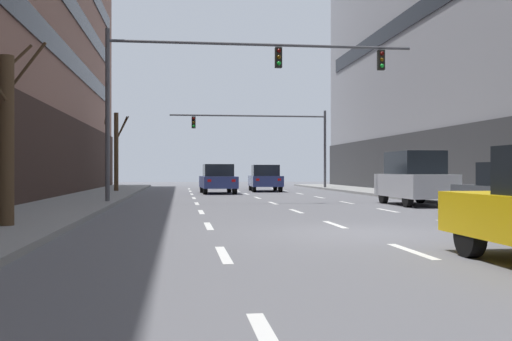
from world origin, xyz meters
name	(u,v)px	position (x,y,z in m)	size (l,w,h in m)	color
ground_plane	(359,233)	(0.00, 0.00, 0.00)	(120.00, 120.00, 0.00)	slate
lane_stripe_l1_s3	(224,255)	(-3.17, -3.00, 0.00)	(0.16, 2.00, 0.01)	silver
lane_stripe_l1_s4	(209,226)	(-3.17, 2.00, 0.00)	(0.16, 2.00, 0.01)	silver
lane_stripe_l1_s5	(201,212)	(-3.17, 7.00, 0.00)	(0.16, 2.00, 0.01)	silver
lane_stripe_l1_s6	(197,204)	(-3.17, 12.00, 0.00)	(0.16, 2.00, 0.01)	silver
lane_stripe_l1_s7	(194,198)	(-3.17, 17.00, 0.00)	(0.16, 2.00, 0.01)	silver
lane_stripe_l1_s8	(192,194)	(-3.17, 22.00, 0.00)	(0.16, 2.00, 0.01)	silver
lane_stripe_l1_s9	(190,191)	(-3.17, 27.00, 0.00)	(0.16, 2.00, 0.01)	silver
lane_stripe_l1_s10	(189,189)	(-3.17, 32.00, 0.00)	(0.16, 2.00, 0.01)	silver
lane_stripe_l2_s3	(412,251)	(0.00, -3.00, 0.00)	(0.16, 2.00, 0.01)	silver
lane_stripe_l2_s4	(335,224)	(0.00, 2.00, 0.00)	(0.16, 2.00, 0.01)	silver
lane_stripe_l2_s5	(296,211)	(0.00, 7.00, 0.00)	(0.16, 2.00, 0.01)	silver
lane_stripe_l2_s6	(273,203)	(0.00, 12.00, 0.00)	(0.16, 2.00, 0.01)	silver
lane_stripe_l2_s7	(257,198)	(0.00, 17.00, 0.00)	(0.16, 2.00, 0.01)	silver
lane_stripe_l2_s8	(246,194)	(0.00, 22.00, 0.00)	(0.16, 2.00, 0.01)	silver
lane_stripe_l2_s9	(238,191)	(0.00, 27.00, 0.00)	(0.16, 2.00, 0.01)	silver
lane_stripe_l2_s10	(232,189)	(0.00, 32.00, 0.00)	(0.16, 2.00, 0.01)	silver
lane_stripe_l3_s4	(455,223)	(3.17, 2.00, 0.00)	(0.16, 2.00, 0.01)	silver
lane_stripe_l3_s5	(388,210)	(3.17, 7.00, 0.00)	(0.16, 2.00, 0.01)	silver
lane_stripe_l3_s6	(347,203)	(3.17, 12.00, 0.00)	(0.16, 2.00, 0.01)	silver
lane_stripe_l3_s7	(319,197)	(3.17, 17.00, 0.00)	(0.16, 2.00, 0.01)	silver
lane_stripe_l3_s8	(300,194)	(3.17, 22.00, 0.00)	(0.16, 2.00, 0.01)	silver
lane_stripe_l3_s9	(285,191)	(3.17, 27.00, 0.00)	(0.16, 2.00, 0.01)	silver
lane_stripe_l3_s10	(273,189)	(3.17, 32.00, 0.00)	(0.16, 2.00, 0.01)	silver
car_driving_0	(265,178)	(1.71, 26.20, 0.85)	(2.14, 4.71, 1.73)	black
car_driving_2	(218,179)	(-1.62, 22.84, 0.86)	(2.07, 4.69, 1.74)	black
car_parked_3	(414,178)	(5.29, 9.86, 1.05)	(1.85, 4.38, 2.11)	black
traffic_signal_0	(219,76)	(-2.27, 11.87, 5.23)	(12.72, 0.35, 6.92)	#4C4C51
traffic_signal_1	(273,132)	(2.89, 30.24, 4.20)	(11.40, 0.35, 5.63)	#4C4C51
street_tree_1	(6,134)	(-7.70, 1.25, 2.16)	(1.65, 1.68, 4.20)	#4C3823
street_tree_2	(116,149)	(-7.70, 24.34, 2.69)	(1.41, 1.40, 5.23)	#4C3823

